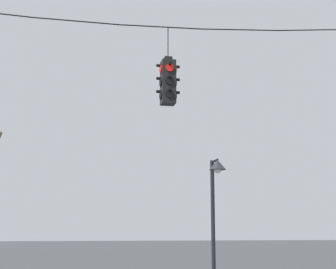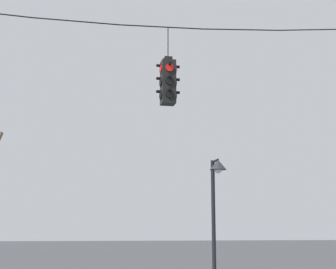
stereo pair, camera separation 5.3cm
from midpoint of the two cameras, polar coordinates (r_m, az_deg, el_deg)
name	(u,v)px [view 2 (the right image)]	position (r m, az deg, el deg)	size (l,w,h in m)	color
span_wire	(77,16)	(12.89, -9.89, 12.83)	(14.53, 0.03, 0.45)	black
traffic_light_near_right_pole	(168,82)	(12.62, 0.12, 5.86)	(0.58, 0.58, 1.97)	black
street_lamp	(216,190)	(15.51, 5.47, -6.13)	(0.50, 0.86, 4.05)	black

